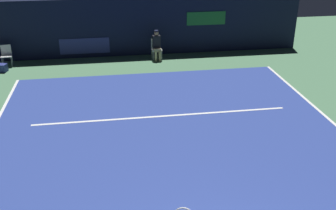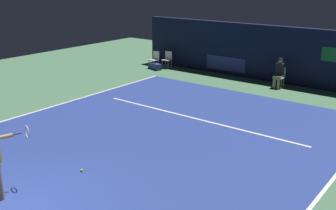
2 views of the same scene
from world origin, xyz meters
The scene contains 6 objects.
ground_plane centered at (0.00, 5.16, 0.00)m, with size 30.15×30.15×0.00m, color #4C7A56.
court_surface centered at (0.00, 5.16, 0.01)m, with size 10.33×12.32×0.01m, color navy.
line_service centered at (0.00, 7.31, 0.01)m, with size 8.05×0.10×0.01m, color white.
back_wall centered at (0.00, 13.96, 1.30)m, with size 14.80×0.33×2.60m.
line_judge_on_chair centered at (0.57, 13.01, 0.69)m, with size 0.46×0.55×1.32m.
courtside_chair_near centered at (-5.85, 13.22, 0.50)m, with size 0.48×0.46×0.88m.
Camera 1 is at (-1.57, -3.87, 5.63)m, focal length 42.54 mm.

